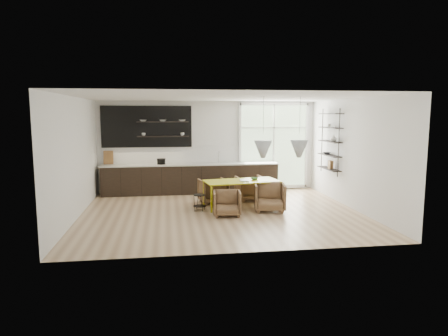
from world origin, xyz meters
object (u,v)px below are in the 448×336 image
(armchair_back_left, at_px, (213,191))
(armchair_front_right, at_px, (270,197))
(armchair_front_left, at_px, (227,203))
(dining_table, at_px, (241,182))
(wire_stool, at_px, (200,200))
(armchair_back_right, at_px, (250,188))

(armchair_back_left, relative_size, armchair_front_right, 0.95)
(armchair_back_left, relative_size, armchair_front_left, 1.10)
(dining_table, bearing_deg, armchair_front_left, -129.42)
(armchair_front_right, distance_m, wire_stool, 1.82)
(dining_table, xyz_separation_m, armchair_back_left, (-0.69, 0.60, -0.33))
(dining_table, bearing_deg, wire_stool, -175.94)
(armchair_front_left, distance_m, armchair_front_right, 1.21)
(armchair_back_right, relative_size, armchair_front_right, 0.96)
(armchair_back_right, bearing_deg, armchair_back_left, 7.48)
(armchair_back_left, relative_size, armchair_back_right, 0.98)
(dining_table, xyz_separation_m, armchair_front_right, (0.64, -0.56, -0.31))
(armchair_back_right, distance_m, armchair_front_left, 1.97)
(armchair_front_left, bearing_deg, armchair_back_left, 102.52)
(armchair_back_left, bearing_deg, armchair_front_right, 128.83)
(armchair_front_left, xyz_separation_m, armchair_front_right, (1.16, 0.32, 0.05))
(armchair_back_right, xyz_separation_m, wire_stool, (-1.57, -1.11, -0.08))
(armchair_back_right, height_order, armchair_front_left, armchair_back_right)
(dining_table, xyz_separation_m, armchair_back_right, (0.42, 0.86, -0.32))
(armchair_back_right, bearing_deg, armchair_front_left, 55.80)
(armchair_back_right, height_order, wire_stool, armchair_back_right)
(armchair_back_right, bearing_deg, wire_stool, 29.71)
(armchair_back_right, distance_m, armchair_front_right, 1.43)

